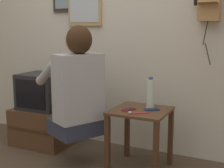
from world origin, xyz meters
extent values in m
cube|color=beige|center=(0.00, 1.22, 1.27)|extent=(6.80, 0.05, 2.55)
cube|color=#51331E|center=(0.46, 0.74, 0.52)|extent=(0.47, 0.46, 0.02)
cube|color=#452B1A|center=(0.25, 0.54, 0.26)|extent=(0.04, 0.04, 0.51)
cube|color=#452B1A|center=(0.68, 0.54, 0.26)|extent=(0.04, 0.04, 0.51)
cube|color=#452B1A|center=(0.25, 0.95, 0.26)|extent=(0.04, 0.04, 0.51)
cube|color=#452B1A|center=(0.68, 0.95, 0.26)|extent=(0.04, 0.04, 0.51)
cube|color=#2D3347|center=(-0.09, 0.58, 0.35)|extent=(0.49, 0.50, 0.14)
cube|color=#ADADB2|center=(-0.03, 0.54, 0.72)|extent=(0.38, 0.46, 0.58)
sphere|color=tan|center=(-0.03, 0.54, 1.11)|extent=(0.21, 0.21, 0.21)
ellipsoid|color=#382314|center=(-0.01, 0.53, 1.12)|extent=(0.29, 0.29, 0.24)
cylinder|color=#ADADB2|center=(-0.33, 0.50, 0.83)|extent=(0.32, 0.21, 0.24)
cylinder|color=#ADADB2|center=(-0.17, 0.81, 0.83)|extent=(0.32, 0.21, 0.24)
sphere|color=tan|center=(-0.45, 0.57, 0.74)|extent=(0.09, 0.09, 0.09)
sphere|color=tan|center=(-0.30, 0.87, 0.74)|extent=(0.09, 0.09, 0.09)
cube|color=#51331E|center=(-0.68, 0.89, 0.19)|extent=(0.60, 0.52, 0.39)
cube|color=#392315|center=(-0.68, 0.63, 0.21)|extent=(0.54, 0.01, 0.02)
cube|color=#232326|center=(-0.69, 0.88, 0.57)|extent=(0.45, 0.39, 0.37)
cube|color=black|center=(-0.69, 0.68, 0.57)|extent=(0.37, 0.01, 0.29)
cube|color=#AD7A47|center=(0.92, 1.05, 1.43)|extent=(0.16, 0.07, 0.03)
cylinder|color=black|center=(0.81, 1.14, 1.46)|extent=(0.03, 0.03, 0.09)
cylinder|color=black|center=(0.91, 1.12, 1.18)|extent=(0.04, 0.04, 0.22)
cylinder|color=black|center=(0.93, 1.13, 1.00)|extent=(0.07, 0.06, 0.19)
cube|color=maroon|center=(0.38, 0.69, 0.54)|extent=(0.09, 0.14, 0.01)
cube|color=black|center=(0.38, 0.69, 0.55)|extent=(0.07, 0.11, 0.00)
cube|color=navy|center=(0.56, 0.77, 0.54)|extent=(0.13, 0.12, 0.01)
cube|color=black|center=(0.56, 0.77, 0.55)|extent=(0.11, 0.10, 0.00)
cylinder|color=silver|center=(0.51, 0.85, 0.66)|extent=(0.07, 0.07, 0.25)
cylinder|color=#2D4C8C|center=(0.51, 0.85, 0.79)|extent=(0.04, 0.04, 0.02)
cylinder|color=#D83F4C|center=(0.50, 0.62, 0.54)|extent=(0.14, 0.13, 0.01)
cube|color=white|center=(0.44, 0.56, 0.55)|extent=(0.03, 0.03, 0.01)
camera|label=1|loc=(1.39, -1.68, 1.20)|focal=50.00mm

